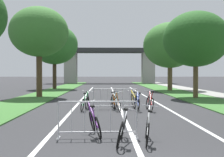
# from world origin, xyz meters

# --- Properties ---
(grass_verge_left) EXTENTS (2.98, 57.77, 0.05)m
(grass_verge_left) POSITION_xyz_m (-5.88, 23.63, 0.03)
(grass_verge_left) COLOR #386B2D
(grass_verge_left) RESTS_ON ground
(grass_verge_right) EXTENTS (2.98, 57.77, 0.05)m
(grass_verge_right) POSITION_xyz_m (5.88, 23.63, 0.03)
(grass_verge_right) COLOR #386B2D
(grass_verge_right) RESTS_ON ground
(sidewalk_path_right) EXTENTS (2.21, 57.77, 0.08)m
(sidewalk_path_right) POSITION_xyz_m (8.47, 23.63, 0.04)
(sidewalk_path_right) COLOR gray
(sidewalk_path_right) RESTS_ON ground
(lane_stripe_center) EXTENTS (0.14, 33.42, 0.01)m
(lane_stripe_center) POSITION_xyz_m (0.00, 16.71, 0.00)
(lane_stripe_center) COLOR silver
(lane_stripe_center) RESTS_ON ground
(lane_stripe_right_lane) EXTENTS (0.14, 33.42, 0.01)m
(lane_stripe_right_lane) POSITION_xyz_m (2.41, 16.71, 0.00)
(lane_stripe_right_lane) COLOR silver
(lane_stripe_right_lane) RESTS_ON ground
(lane_stripe_left_lane) EXTENTS (0.14, 33.42, 0.01)m
(lane_stripe_left_lane) POSITION_xyz_m (-2.41, 16.71, 0.00)
(lane_stripe_left_lane) COLOR silver
(lane_stripe_left_lane) RESTS_ON ground
(overpass_bridge) EXTENTS (22.64, 4.00, 6.27)m
(overpass_bridge) POSITION_xyz_m (0.00, 47.74, 4.43)
(overpass_bridge) COLOR #2D2D30
(overpass_bridge) RESTS_ON ground
(tree_left_oak_mid) EXTENTS (4.42, 4.42, 6.83)m
(tree_left_oak_mid) POSITION_xyz_m (-5.77, 17.72, 4.92)
(tree_left_oak_mid) COLOR #4C3823
(tree_left_oak_mid) RESTS_ON ground
(tree_left_cypress_far) EXTENTS (5.33, 5.33, 7.38)m
(tree_left_cypress_far) POSITION_xyz_m (-6.59, 28.95, 5.09)
(tree_left_cypress_far) COLOR #3D2D1E
(tree_left_cypress_far) RESTS_ON ground
(tree_right_pine_near) EXTENTS (4.75, 4.75, 6.33)m
(tree_right_pine_near) POSITION_xyz_m (5.81, 16.69, 4.30)
(tree_right_pine_near) COLOR brown
(tree_right_pine_near) RESTS_ON ground
(tree_right_pine_far) EXTENTS (5.57, 5.57, 7.11)m
(tree_right_pine_far) POSITION_xyz_m (5.96, 25.69, 4.73)
(tree_right_pine_far) COLOR brown
(tree_right_pine_far) RESTS_ON ground
(crowd_barrier_nearest) EXTENTS (2.25, 0.48, 1.05)m
(crowd_barrier_nearest) POSITION_xyz_m (-0.99, 3.88, 0.52)
(crowd_barrier_nearest) COLOR #ADADB2
(crowd_barrier_nearest) RESTS_ON ground
(crowd_barrier_second) EXTENTS (2.26, 0.50, 1.05)m
(crowd_barrier_second) POSITION_xyz_m (-0.28, 10.37, 0.52)
(crowd_barrier_second) COLOR #ADADB2
(crowd_barrier_second) RESTS_ON ground
(bicycle_purple_0) EXTENTS (0.70, 1.73, 0.99)m
(bicycle_purple_0) POSITION_xyz_m (-1.10, 4.29, 0.36)
(bicycle_purple_0) COLOR black
(bicycle_purple_0) RESTS_ON ground
(bicycle_green_1) EXTENTS (0.58, 1.70, 0.95)m
(bicycle_green_1) POSITION_xyz_m (-1.79, 9.99, 0.36)
(bicycle_green_1) COLOR black
(bicycle_green_1) RESTS_ON ground
(bicycle_orange_2) EXTENTS (0.52, 1.63, 0.96)m
(bicycle_orange_2) POSITION_xyz_m (-0.27, 10.00, 0.35)
(bicycle_orange_2) COLOR black
(bicycle_orange_2) RESTS_ON ground
(bicycle_teal_3) EXTENTS (0.61, 1.71, 0.95)m
(bicycle_teal_3) POSITION_xyz_m (-0.33, 10.92, 0.37)
(bicycle_teal_3) COLOR black
(bicycle_teal_3) RESTS_ON ground
(bicycle_silver_4) EXTENTS (0.65, 1.76, 0.96)m
(bicycle_silver_4) POSITION_xyz_m (-0.34, 3.27, 0.37)
(bicycle_silver_4) COLOR black
(bicycle_silver_4) RESTS_ON ground
(bicycle_white_5) EXTENTS (0.53, 1.69, 0.95)m
(bicycle_white_5) POSITION_xyz_m (0.33, 3.37, 0.36)
(bicycle_white_5) COLOR black
(bicycle_white_5) RESTS_ON ground
(bicycle_black_6) EXTENTS (0.48, 1.65, 0.90)m
(bicycle_black_6) POSITION_xyz_m (-1.66, 10.95, 0.35)
(bicycle_black_6) COLOR black
(bicycle_black_6) RESTS_ON ground
(bicycle_yellow_7) EXTENTS (0.59, 1.76, 0.96)m
(bicycle_yellow_7) POSITION_xyz_m (0.77, 10.89, 0.39)
(bicycle_yellow_7) COLOR black
(bicycle_yellow_7) RESTS_ON ground
(bicycle_red_8) EXTENTS (0.51, 1.70, 0.97)m
(bicycle_red_8) POSITION_xyz_m (1.39, 9.79, 0.38)
(bicycle_red_8) COLOR black
(bicycle_red_8) RESTS_ON ground
(bicycle_blue_9) EXTENTS (0.54, 1.57, 0.94)m
(bicycle_blue_9) POSITION_xyz_m (0.76, 9.82, 0.36)
(bicycle_blue_9) COLOR black
(bicycle_blue_9) RESTS_ON ground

